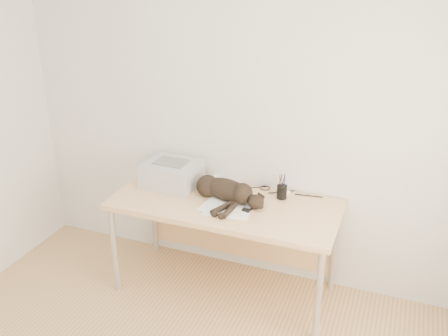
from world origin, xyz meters
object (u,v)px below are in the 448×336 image
at_px(mug, 219,181).
at_px(printer, 172,173).
at_px(cat, 223,190).
at_px(pen_cup, 282,192).
at_px(desk, 229,213).
at_px(mouse, 285,192).

bearing_deg(mug, printer, -162.49).
xyz_separation_m(cat, pen_cup, (0.38, 0.17, -0.02)).
distance_m(printer, cat, 0.46).
bearing_deg(desk, cat, -118.37).
height_order(cat, pen_cup, pen_cup).
height_order(mug, mouse, mug).
bearing_deg(printer, mug, 17.51).
xyz_separation_m(printer, mouse, (0.83, 0.15, -0.07)).
height_order(printer, mug, printer).
bearing_deg(cat, pen_cup, 35.60).
bearing_deg(cat, mug, 131.33).
xyz_separation_m(printer, cat, (0.45, -0.09, -0.02)).
relative_size(cat, mug, 8.00).
xyz_separation_m(desk, pen_cup, (0.35, 0.12, 0.18)).
relative_size(printer, mug, 4.60).
distance_m(printer, pen_cup, 0.83).
xyz_separation_m(desk, mug, (-0.14, 0.15, 0.17)).
xyz_separation_m(desk, mouse, (0.36, 0.19, 0.15)).
height_order(printer, cat, printer).
xyz_separation_m(mug, mouse, (0.50, 0.04, -0.02)).
relative_size(printer, cat, 0.57).
height_order(desk, mug, mug).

